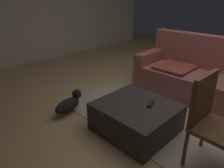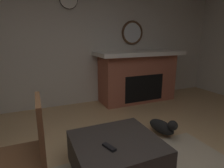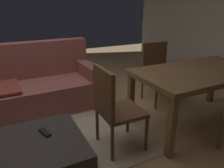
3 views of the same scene
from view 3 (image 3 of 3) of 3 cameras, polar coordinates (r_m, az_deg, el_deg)
The scene contains 9 objects.
floor at distance 3.01m, azimuth -17.62°, elevation -10.81°, with size 9.14×9.14×0.00m, color tan.
area_rug at distance 2.88m, azimuth -21.12°, elevation -12.67°, with size 2.60×2.00×0.01m, color tan.
couch at distance 3.44m, azimuth -21.14°, elevation -1.02°, with size 2.02×0.92×0.96m.
ottoman_coffee_table at distance 2.21m, azimuth -19.52°, elevation -18.20°, with size 0.89×0.83×0.36m, color #2D2826.
tv_remote at distance 2.19m, azimuth -17.16°, elevation -12.00°, with size 0.05×0.16×0.02m, color black.
dining_table at distance 2.92m, azimuth 22.06°, elevation 1.96°, with size 1.64×0.90×0.74m.
dining_chair_west at distance 2.26m, azimuth 0.38°, elevation -5.54°, with size 0.45×0.45×0.93m.
dining_chair_north at distance 3.55m, azimuth 11.82°, elevation 3.83°, with size 0.46×0.46×0.93m.
potted_plant at distance 5.13m, azimuth 12.37°, elevation 5.86°, with size 0.28×0.28×0.48m.
Camera 3 is at (-0.29, -2.58, 1.52)m, focal length 34.98 mm.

